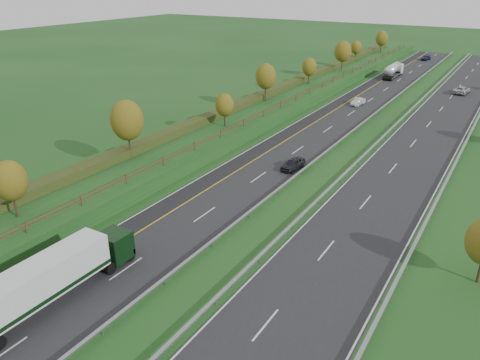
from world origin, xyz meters
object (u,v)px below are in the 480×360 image
object	(u,v)px
car_silver_mid	(358,101)
car_dark_near	(293,164)
car_small_far	(426,58)
box_lorry	(46,281)
road_tanker	(393,70)
car_oncoming	(462,90)

from	to	relation	value
car_silver_mid	car_dark_near	bearing A→B (deg)	-77.55
car_small_far	car_dark_near	bearing A→B (deg)	-80.63
car_silver_mid	box_lorry	bearing A→B (deg)	-83.28
road_tanker	car_small_far	size ratio (longest dim) A/B	2.37
box_lorry	car_silver_mid	distance (m)	73.40
car_silver_mid	car_oncoming	distance (m)	27.05
car_dark_near	car_small_far	size ratio (longest dim) A/B	0.92
box_lorry	car_oncoming	world-z (taller)	box_lorry
road_tanker	car_dark_near	size ratio (longest dim) A/B	2.58
car_small_far	car_silver_mid	bearing A→B (deg)	-82.68
road_tanker	car_silver_mid	size ratio (longest dim) A/B	2.67
car_dark_near	box_lorry	bearing A→B (deg)	-90.23
car_silver_mid	car_small_far	distance (m)	64.34
box_lorry	car_small_far	world-z (taller)	box_lorry
box_lorry	car_small_far	bearing A→B (deg)	89.64
box_lorry	road_tanker	xyz separation A→B (m)	(-0.86, 105.55, -0.47)
car_dark_near	car_small_far	bearing A→B (deg)	98.08
box_lorry	car_oncoming	size ratio (longest dim) A/B	2.82
car_silver_mid	car_small_far	bearing A→B (deg)	96.91
road_tanker	car_small_far	xyz separation A→B (m)	(1.71, 32.17, -1.13)
road_tanker	car_oncoming	distance (m)	20.70
car_small_far	road_tanker	bearing A→B (deg)	-85.48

